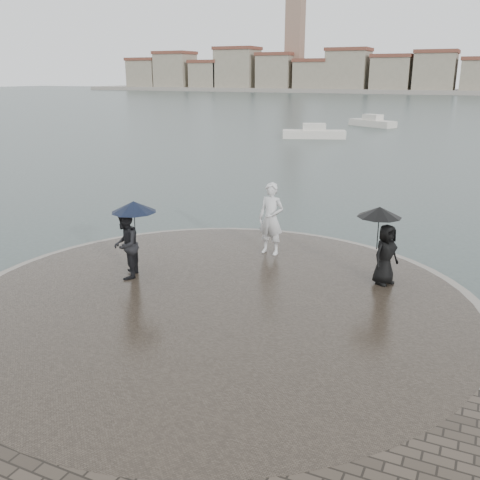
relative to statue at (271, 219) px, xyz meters
The scene contains 8 objects.
ground 7.31m from the statue, 89.09° to the right, with size 400.00×400.00×0.00m, color #2B3835.
kerb_ring 3.88m from the statue, 88.22° to the right, with size 12.50×12.50×0.32m, color gray.
quay_tip 3.87m from the statue, 88.22° to the right, with size 11.90×11.90×0.36m, color #2D261E.
statue is the anchor object (origin of this frame).
visitor_left 4.25m from the statue, 127.30° to the right, with size 1.30×1.20×2.04m.
visitor_right 3.54m from the statue, 15.82° to the right, with size 1.21×1.11×1.95m.
far_skyline 153.72m from the statue, 92.30° to the left, with size 260.00×20.00×37.00m.
boats 35.86m from the statue, 85.66° to the left, with size 38.20×20.25×1.50m.
Camera 1 is at (5.46, -6.80, 5.44)m, focal length 40.00 mm.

